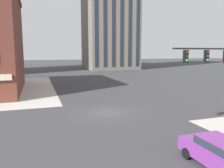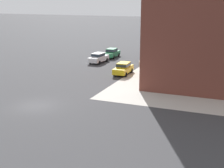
{
  "view_description": "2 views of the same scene",
  "coord_description": "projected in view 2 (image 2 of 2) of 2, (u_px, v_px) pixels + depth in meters",
  "views": [
    {
      "loc": [
        -6.56,
        -21.28,
        6.08
      ],
      "look_at": [
        2.66,
        6.46,
        1.92
      ],
      "focal_mm": 36.25,
      "sensor_mm": 36.0,
      "label": 1
    },
    {
      "loc": [
        25.49,
        18.52,
        10.51
      ],
      "look_at": [
        0.09,
        8.26,
        3.14
      ],
      "focal_mm": 51.26,
      "sensor_mm": 36.0,
      "label": 2
    }
  ],
  "objects": [
    {
      "name": "ground_plane",
      "position": [
        37.0,
        106.0,
        32.25
      ],
      "size": [
        320.0,
        320.0,
        0.0
      ],
      "primitive_type": "plane",
      "color": "#38383A"
    },
    {
      "name": "car_main_southbound_near",
      "position": [
        99.0,
        57.0,
        53.51
      ],
      "size": [
        4.51,
        2.11,
        1.68
      ],
      "color": "silver",
      "rests_on": "ground"
    },
    {
      "name": "car_cross_eastbound",
      "position": [
        123.0,
        68.0,
        45.4
      ],
      "size": [
        4.45,
        1.98,
        1.68
      ],
      "color": "gold",
      "rests_on": "ground"
    },
    {
      "name": "car_cross_westbound",
      "position": [
        112.0,
        53.0,
        58.23
      ],
      "size": [
        4.46,
        2.01,
        1.68
      ],
      "color": "#1E6B3D",
      "rests_on": "ground"
    }
  ]
}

